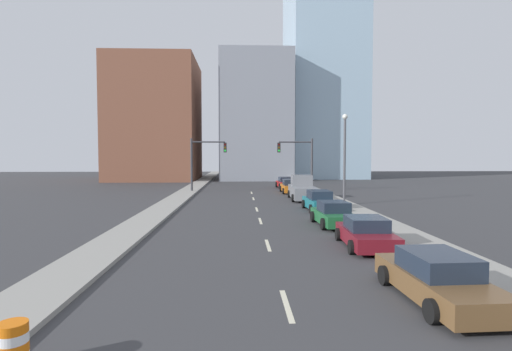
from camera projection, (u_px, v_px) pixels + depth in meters
name	position (u px, v px, depth m)	size (l,w,h in m)	color
sidewalk_left	(193.00, 188.00, 50.01)	(2.19, 96.49, 0.17)	gray
sidewalk_right	(306.00, 187.00, 50.58)	(2.19, 96.49, 0.17)	gray
lane_stripe_at_9m	(287.00, 305.00, 10.98)	(0.16, 2.40, 0.01)	beige
lane_stripe_at_16m	(268.00, 245.00, 18.31)	(0.16, 2.40, 0.01)	beige
lane_stripe_at_23m	(260.00, 221.00, 25.10)	(0.16, 2.40, 0.01)	beige
lane_stripe_at_28m	(257.00, 209.00, 30.50)	(0.16, 2.40, 0.01)	beige
lane_stripe_at_36m	(253.00, 199.00, 37.94)	(0.16, 2.40, 0.01)	beige
lane_stripe_at_42m	(252.00, 193.00, 44.01)	(0.16, 2.40, 0.01)	beige
building_brick_left	(156.00, 121.00, 67.84)	(14.00, 16.00, 20.05)	brown
building_office_center	(255.00, 120.00, 72.49)	(12.00, 20.00, 21.24)	gray
building_glass_right	(322.00, 75.00, 76.56)	(13.00, 20.00, 39.07)	#99B7CC
traffic_signal_left	(202.00, 157.00, 44.69)	(4.05, 0.35, 6.03)	#38383D
traffic_signal_right	(302.00, 157.00, 45.15)	(4.05, 0.35, 6.03)	#38383D
traffic_barrel	(13.00, 347.00, 7.59)	(0.56, 0.56, 0.95)	orange
street_lamp	(345.00, 152.00, 33.12)	(0.44, 0.44, 7.55)	#4C4C51
sedan_brown	(437.00, 279.00, 11.29)	(2.22, 4.81, 1.38)	brown
sedan_maroon	(366.00, 233.00, 17.95)	(2.30, 4.47, 1.36)	maroon
sedan_green	(333.00, 215.00, 23.40)	(2.20, 4.37, 1.43)	#1E6033
sedan_teal	(319.00, 201.00, 29.79)	(2.12, 4.69, 1.51)	#196B75
pickup_truck_gray	(303.00, 190.00, 37.28)	(2.56, 6.05, 2.27)	slate
sedan_orange	(291.00, 187.00, 43.93)	(2.12, 4.80, 1.49)	orange
sedan_red	(285.00, 183.00, 50.28)	(2.28, 4.56, 1.41)	red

